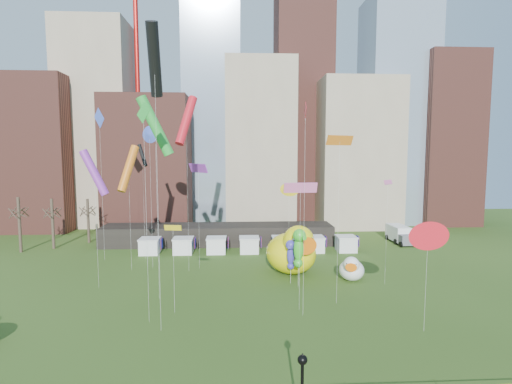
{
  "coord_description": "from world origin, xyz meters",
  "views": [
    {
      "loc": [
        -0.92,
        -21.63,
        14.95
      ],
      "look_at": [
        0.62,
        8.48,
        12.0
      ],
      "focal_mm": 27.0,
      "sensor_mm": 36.0,
      "label": 1
    }
  ],
  "objects": [
    {
      "name": "box_truck",
      "position": [
        26.77,
        41.37,
        1.45
      ],
      "size": [
        2.89,
        6.73,
        2.83
      ],
      "rotation": [
        0.0,
        0.0,
        0.03
      ],
      "color": "white",
      "rests_on": "ground"
    },
    {
      "name": "kite_11",
      "position": [
        -8.78,
        11.92,
        17.67
      ],
      "size": [
        1.4,
        1.2,
        19.4
      ],
      "color": "silver",
      "rests_on": "ground"
    },
    {
      "name": "small_duck",
      "position": [
        12.68,
        22.18,
        1.43
      ],
      "size": [
        3.91,
        4.45,
        3.12
      ],
      "rotation": [
        0.0,
        0.0,
        -0.33
      ],
      "color": "white",
      "rests_on": "ground"
    },
    {
      "name": "crane_right",
      "position": [
        30.89,
        64.0,
        46.9
      ],
      "size": [
        23.0,
        1.0,
        76.0
      ],
      "color": "red",
      "rests_on": "ground"
    },
    {
      "name": "kite_0",
      "position": [
        5.23,
        12.71,
        17.63
      ],
      "size": [
        0.12,
        1.5,
        19.58
      ],
      "color": "silver",
      "rests_on": "ground"
    },
    {
      "name": "crane_left",
      "position": [
        -21.11,
        64.0,
        46.9
      ],
      "size": [
        23.0,
        1.0,
        76.0
      ],
      "color": "red",
      "rests_on": "ground"
    },
    {
      "name": "big_duck",
      "position": [
        6.05,
        25.15,
        2.97
      ],
      "size": [
        7.82,
        9.12,
        6.46
      ],
      "rotation": [
        0.0,
        0.0,
        0.27
      ],
      "color": "yellow",
      "rests_on": "ground"
    },
    {
      "name": "bare_trees",
      "position": [
        -30.17,
        40.54,
        4.01
      ],
      "size": [
        8.44,
        6.44,
        8.5
      ],
      "color": "#382B21",
      "rests_on": "ground"
    },
    {
      "name": "kite_5",
      "position": [
        -19.81,
        33.23,
        19.56
      ],
      "size": [
        2.04,
        2.03,
        21.4
      ],
      "color": "silver",
      "rests_on": "ground"
    },
    {
      "name": "kite_16",
      "position": [
        14.94,
        8.95,
        8.24
      ],
      "size": [
        2.43,
        0.5,
        9.45
      ],
      "color": "silver",
      "rests_on": "ground"
    },
    {
      "name": "pavilion",
      "position": [
        -4.0,
        42.0,
        1.6
      ],
      "size": [
        38.0,
        6.0,
        3.2
      ],
      "primitive_type": "cube",
      "color": "black",
      "rests_on": "ground"
    },
    {
      "name": "kite_2",
      "position": [
        -14.11,
        33.44,
        14.79
      ],
      "size": [
        1.77,
        1.64,
        16.42
      ],
      "color": "silver",
      "rests_on": "ground"
    },
    {
      "name": "kite_12",
      "position": [
        -6.84,
        13.96,
        8.07
      ],
      "size": [
        1.63,
        0.53,
        8.42
      ],
      "color": "silver",
      "rests_on": "ground"
    },
    {
      "name": "vendor_tents",
      "position": [
        1.02,
        36.0,
        1.11
      ],
      "size": [
        33.24,
        2.8,
        2.4
      ],
      "color": "white",
      "rests_on": "ground"
    },
    {
      "name": "kite_10",
      "position": [
        -7.4,
        10.24,
        22.42
      ],
      "size": [
        1.23,
        3.38,
        25.25
      ],
      "color": "silver",
      "rests_on": "ground"
    },
    {
      "name": "kite_1",
      "position": [
        16.2,
        20.82,
        11.66
      ],
      "size": [
        1.42,
        1.33,
        12.1
      ],
      "color": "silver",
      "rests_on": "ground"
    },
    {
      "name": "kite_8",
      "position": [
        -7.09,
        27.23,
        19.16
      ],
      "size": [
        2.95,
        3.72,
        22.35
      ],
      "color": "silver",
      "rests_on": "ground"
    },
    {
      "name": "kite_6",
      "position": [
        9.12,
        15.43,
        16.22
      ],
      "size": [
        3.0,
        1.77,
        16.79
      ],
      "color": "silver",
      "rests_on": "ground"
    },
    {
      "name": "kite_14",
      "position": [
        -14.65,
        28.13,
        13.15
      ],
      "size": [
        2.67,
        3.6,
        16.18
      ],
      "color": "silver",
      "rests_on": "ground"
    },
    {
      "name": "kite_7",
      "position": [
        -5.83,
        28.27,
        13.15
      ],
      "size": [
        2.73,
        3.33,
        13.77
      ],
      "color": "silver",
      "rests_on": "ground"
    },
    {
      "name": "kite_15",
      "position": [
        -16.42,
        21.19,
        12.95
      ],
      "size": [
        3.05,
        0.92,
        15.54
      ],
      "color": "silver",
      "rests_on": "ground"
    },
    {
      "name": "kite_9",
      "position": [
        5.08,
        13.95,
        11.8
      ],
      "size": [
        3.18,
        0.65,
        12.33
      ],
      "color": "silver",
      "rests_on": "ground"
    },
    {
      "name": "skyline",
      "position": [
        2.25,
        61.06,
        21.44
      ],
      "size": [
        101.0,
        23.0,
        68.0
      ],
      "color": "brown",
      "rests_on": "ground"
    },
    {
      "name": "kite_4",
      "position": [
        6.23,
        29.97,
        10.18
      ],
      "size": [
        1.73,
        1.03,
        11.1
      ],
      "color": "silver",
      "rests_on": "ground"
    },
    {
      "name": "kite_13",
      "position": [
        -12.05,
        28.8,
        17.49
      ],
      "size": [
        1.83,
        1.71,
        18.63
      ],
      "color": "silver",
      "rests_on": "ground"
    },
    {
      "name": "kite_3",
      "position": [
        -8.95,
        17.47,
        17.74
      ],
      "size": [
        3.67,
        1.49,
        20.78
      ],
      "color": "silver",
      "rests_on": "ground"
    },
    {
      "name": "seahorse_purple",
      "position": [
        5.33,
        21.56,
        3.71
      ],
      "size": [
        1.47,
        1.67,
        5.15
      ],
      "rotation": [
        0.0,
        0.0,
        -0.32
      ],
      "color": "silver",
      "rests_on": "ground"
    },
    {
      "name": "seahorse_green",
      "position": [
        6.04,
        20.4,
        4.84
      ],
      "size": [
        1.91,
        2.14,
        6.66
      ],
      "rotation": [
        0.0,
        0.0,
        0.37
      ],
      "color": "silver",
      "rests_on": "ground"
    }
  ]
}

